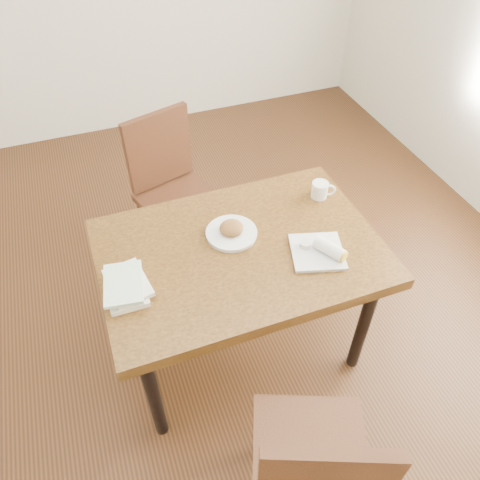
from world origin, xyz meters
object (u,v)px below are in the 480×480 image
object	(u,v)px
plate_scone	(231,231)
coffee_mug	(321,189)
table	(240,260)
book_stack	(126,286)
chair_near	(315,468)
chair_far	(172,184)
plate_burrito	(321,251)

from	to	relation	value
plate_scone	coffee_mug	size ratio (longest dim) A/B	2.03
plate_scone	coffee_mug	world-z (taller)	coffee_mug
table	book_stack	size ratio (longest dim) A/B	4.88
plate_scone	book_stack	xyz separation A→B (m)	(-0.51, -0.16, 0.01)
chair_near	plate_scone	xyz separation A→B (m)	(0.05, 0.98, 0.22)
chair_far	plate_scone	world-z (taller)	chair_far
plate_scone	coffee_mug	xyz separation A→B (m)	(0.50, 0.11, 0.02)
table	coffee_mug	distance (m)	0.55
coffee_mug	plate_burrito	distance (m)	0.40
chair_far	plate_scone	distance (m)	0.77
plate_scone	coffee_mug	bearing A→B (deg)	12.22
coffee_mug	plate_burrito	world-z (taller)	coffee_mug
coffee_mug	plate_burrito	bearing A→B (deg)	-116.74
plate_scone	book_stack	world-z (taller)	plate_scone
chair_near	plate_burrito	distance (m)	0.85
plate_scone	plate_burrito	size ratio (longest dim) A/B	0.84
table	chair_far	distance (m)	0.83
chair_near	table	bearing A→B (deg)	86.25
plate_burrito	book_stack	size ratio (longest dim) A/B	1.10
table	chair_far	xyz separation A→B (m)	(-0.12, 0.81, -0.12)
table	plate_scone	world-z (taller)	plate_scone
chair_near	book_stack	bearing A→B (deg)	118.84
table	plate_scone	xyz separation A→B (m)	(-0.01, 0.09, 0.10)
chair_far	plate_burrito	bearing A→B (deg)	-65.79
plate_burrito	table	bearing A→B (deg)	153.26
table	plate_burrito	xyz separation A→B (m)	(0.32, -0.16, 0.10)
chair_far	book_stack	world-z (taller)	chair_far
chair_near	chair_far	size ratio (longest dim) A/B	1.00
chair_near	plate_burrito	xyz separation A→B (m)	(0.37, 0.73, 0.22)
chair_near	chair_far	distance (m)	1.71
plate_burrito	chair_near	bearing A→B (deg)	-117.06
plate_burrito	chair_far	bearing A→B (deg)	114.21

